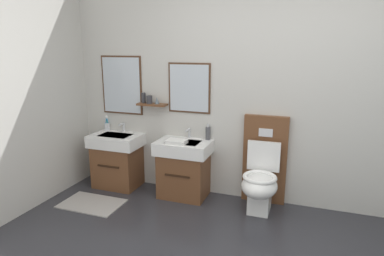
{
  "coord_description": "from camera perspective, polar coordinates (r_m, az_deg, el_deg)",
  "views": [
    {
      "loc": [
        0.43,
        -1.96,
        1.73
      ],
      "look_at": [
        -0.79,
        1.44,
        0.85
      ],
      "focal_mm": 31.57,
      "sensor_mm": 36.0,
      "label": 1
    }
  ],
  "objects": [
    {
      "name": "vanity_sink_left",
      "position": [
        4.36,
        -12.43,
        -5.11
      ],
      "size": [
        0.62,
        0.45,
        0.67
      ],
      "color": "brown",
      "rests_on": "ground"
    },
    {
      "name": "tap_on_right_sink",
      "position": [
        4.0,
        -0.56,
        -0.68
      ],
      "size": [
        0.03,
        0.13,
        0.11
      ],
      "color": "silver",
      "rests_on": "vanity_sink_right"
    },
    {
      "name": "toothbrush_cup",
      "position": [
        4.5,
        -14.16,
        0.33
      ],
      "size": [
        0.07,
        0.07,
        0.2
      ],
      "color": "silver",
      "rests_on": "vanity_sink_left"
    },
    {
      "name": "soap_dispenser",
      "position": [
        3.93,
        2.71,
        -0.84
      ],
      "size": [
        0.06,
        0.06,
        0.19
      ],
      "color": "#4C4C51",
      "rests_on": "vanity_sink_right"
    },
    {
      "name": "toilet",
      "position": [
        3.75,
        11.72,
        -7.85
      ],
      "size": [
        0.48,
        0.63,
        1.0
      ],
      "color": "brown",
      "rests_on": "ground"
    },
    {
      "name": "folded_hand_towel",
      "position": [
        3.77,
        -2.63,
        -2.35
      ],
      "size": [
        0.22,
        0.16,
        0.04
      ],
      "primitive_type": "cube",
      "color": "white",
      "rests_on": "vanity_sink_right"
    },
    {
      "name": "tap_on_left_sink",
      "position": [
        4.39,
        -11.59,
        0.31
      ],
      "size": [
        0.03,
        0.13,
        0.11
      ],
      "color": "silver",
      "rests_on": "vanity_sink_left"
    },
    {
      "name": "bath_mat",
      "position": [
        4.05,
        -16.56,
        -12.15
      ],
      "size": [
        0.68,
        0.44,
        0.01
      ],
      "primitive_type": "cube",
      "color": "#9E9993",
      "rests_on": "ground"
    },
    {
      "name": "wall_back",
      "position": [
        3.78,
        12.87,
        6.99
      ],
      "size": [
        4.95,
        0.27,
        2.63
      ],
      "color": "beige",
      "rests_on": "ground"
    },
    {
      "name": "vanity_sink_right",
      "position": [
        3.98,
        -1.35,
        -6.64
      ],
      "size": [
        0.62,
        0.45,
        0.67
      ],
      "color": "brown",
      "rests_on": "ground"
    }
  ]
}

